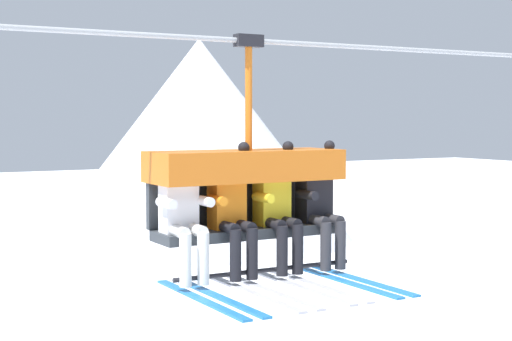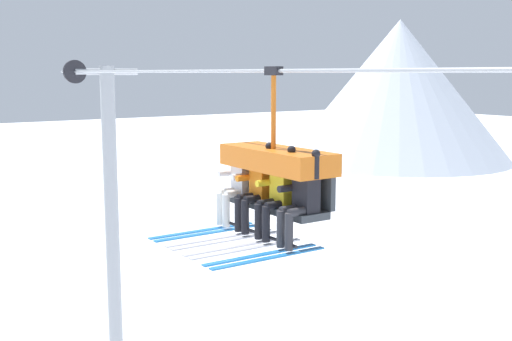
{
  "view_description": "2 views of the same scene",
  "coord_description": "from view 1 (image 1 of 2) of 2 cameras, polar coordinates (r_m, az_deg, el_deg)",
  "views": [
    {
      "loc": [
        -3.54,
        -7.48,
        7.26
      ],
      "look_at": [
        0.24,
        -0.83,
        6.75
      ],
      "focal_mm": 55.0,
      "sensor_mm": 36.0,
      "label": 1
    },
    {
      "loc": [
        7.3,
        -5.93,
        7.98
      ],
      "look_at": [
        0.04,
        -1.0,
        6.64
      ],
      "focal_mm": 45.0,
      "sensor_mm": 36.0,
      "label": 2
    }
  ],
  "objects": [
    {
      "name": "mountain_peak_central",
      "position": [
        47.26,
        -4.12,
        2.3
      ],
      "size": [
        18.44,
        18.44,
        12.01
      ],
      "color": "white",
      "rests_on": "ground_plane"
    },
    {
      "name": "skier_black",
      "position": [
        7.97,
        4.76,
        -2.53
      ],
      "size": [
        0.48,
        1.7,
        1.34
      ],
      "color": "black"
    },
    {
      "name": "skier_orange",
      "position": [
        7.45,
        -1.68,
        -2.96
      ],
      "size": [
        0.48,
        1.7,
        1.34
      ],
      "color": "orange"
    },
    {
      "name": "skier_yellow",
      "position": [
        7.7,
        1.65,
        -2.74
      ],
      "size": [
        0.48,
        1.7,
        1.34
      ],
      "color": "yellow"
    },
    {
      "name": "lift_cable",
      "position": [
        8.14,
        4.89,
        9.09
      ],
      "size": [
        20.07,
        0.05,
        0.05
      ],
      "color": "#9EA3A8"
    },
    {
      "name": "chairlift_chair",
      "position": [
        7.73,
        -0.8,
        -0.67
      ],
      "size": [
        1.93,
        0.74,
        2.28
      ],
      "color": "#33383D"
    },
    {
      "name": "skier_white",
      "position": [
        7.23,
        -5.23,
        -3.35
      ],
      "size": [
        0.46,
        1.7,
        1.23
      ],
      "color": "silver"
    }
  ]
}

